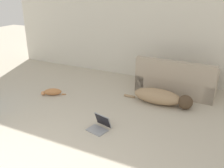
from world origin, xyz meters
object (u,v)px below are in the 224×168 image
object	(u,v)px
couch	(176,81)
cat	(52,92)
laptop_open	(101,124)
dog	(161,97)

from	to	relation	value
couch	cat	size ratio (longest dim) A/B	3.38
laptop_open	cat	bearing A→B (deg)	168.80
couch	laptop_open	world-z (taller)	couch
couch	laptop_open	xyz separation A→B (m)	(-0.79, -2.14, -0.18)
couch	dog	world-z (taller)	couch
couch	laptop_open	distance (m)	2.29
couch	dog	bearing A→B (deg)	81.72
cat	laptop_open	world-z (taller)	laptop_open
dog	couch	bearing A→B (deg)	81.97
cat	laptop_open	distance (m)	1.79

